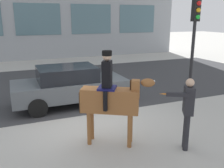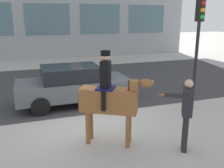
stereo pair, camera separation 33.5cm
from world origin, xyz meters
name	(u,v)px [view 1 (the left image)]	position (x,y,z in m)	size (l,w,h in m)	color
ground_plane	(91,121)	(0.00, 0.00, 0.00)	(80.00, 80.00, 0.00)	#B2AFA8
road_surface	(62,85)	(0.00, 4.75, 0.00)	(23.74, 8.50, 0.01)	#38383A
mounted_horse_lead	(111,98)	(0.06, -1.60, 1.25)	(1.73, 1.20, 2.43)	brown
pedestrian_bystander	(187,108)	(1.64, -2.57, 1.07)	(0.91, 0.46, 1.81)	#232328
street_car_near_lane	(69,85)	(-0.26, 1.77, 0.76)	(4.15, 1.84, 1.46)	#51565B
traffic_light	(194,37)	(3.65, -0.22, 2.55)	(0.24, 0.29, 3.78)	black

